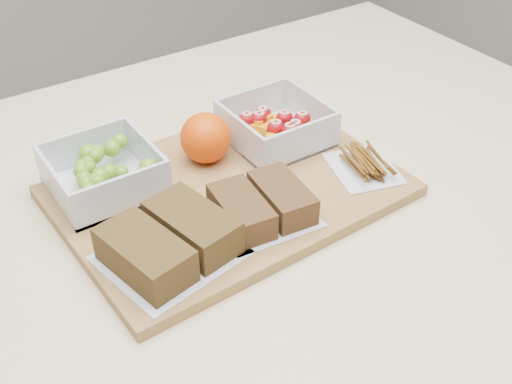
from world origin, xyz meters
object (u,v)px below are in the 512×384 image
at_px(sandwich_bag_center, 262,205).
at_px(pretzel_bag, 364,162).
at_px(grape_container, 104,172).
at_px(cutting_board, 229,191).
at_px(sandwich_bag_left, 169,241).
at_px(orange, 206,138).
at_px(fruit_container, 276,127).

height_order(sandwich_bag_center, pretzel_bag, sandwich_bag_center).
relative_size(grape_container, sandwich_bag_center, 0.99).
height_order(cutting_board, sandwich_bag_left, sandwich_bag_left).
xyz_separation_m(cutting_board, sandwich_bag_left, (-0.12, -0.08, 0.03)).
distance_m(orange, sandwich_bag_left, 0.20).
xyz_separation_m(orange, pretzel_bag, (0.16, -0.14, -0.02)).
bearing_deg(cutting_board, orange, 81.61).
relative_size(sandwich_bag_left, pretzel_bag, 1.41).
distance_m(grape_container, sandwich_bag_center, 0.21).
bearing_deg(fruit_container, sandwich_bag_center, -130.36).
bearing_deg(sandwich_bag_center, fruit_container, 49.64).
xyz_separation_m(cutting_board, sandwich_bag_center, (0.00, -0.08, 0.03)).
distance_m(cutting_board, sandwich_bag_center, 0.08).
bearing_deg(pretzel_bag, sandwich_bag_center, -176.94).
bearing_deg(cutting_board, pretzel_bag, -23.83).
relative_size(cutting_board, grape_container, 3.27).
bearing_deg(grape_container, sandwich_bag_center, -50.47).
distance_m(fruit_container, pretzel_bag, 0.14).
bearing_deg(sandwich_bag_left, pretzel_bag, 1.91).
relative_size(fruit_container, sandwich_bag_left, 0.78).
height_order(grape_container, fruit_container, same).
relative_size(cutting_board, orange, 6.14).
relative_size(fruit_container, orange, 1.87).
bearing_deg(pretzel_bag, grape_container, 153.35).
distance_m(sandwich_bag_center, pretzel_bag, 0.17).
bearing_deg(fruit_container, sandwich_bag_left, -150.50).
bearing_deg(orange, pretzel_bag, -39.97).
relative_size(grape_container, orange, 1.88).
distance_m(cutting_board, sandwich_bag_left, 0.15).
distance_m(grape_container, pretzel_bag, 0.34).
bearing_deg(pretzel_bag, cutting_board, 158.50).
height_order(sandwich_bag_left, pretzel_bag, sandwich_bag_left).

